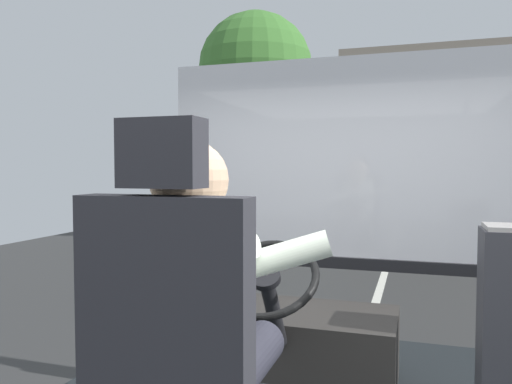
{
  "coord_description": "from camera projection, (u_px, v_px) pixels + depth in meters",
  "views": [
    {
      "loc": [
        0.51,
        -1.86,
        1.87
      ],
      "look_at": [
        -0.3,
        0.64,
        1.74
      ],
      "focal_mm": 34.75,
      "sensor_mm": 36.0,
      "label": 1
    }
  ],
  "objects": [
    {
      "name": "bus_driver",
      "position": [
        199.0,
        310.0,
        1.51
      ],
      "size": [
        0.76,
        0.62,
        0.81
      ],
      "color": "#282833",
      "rests_on": "driver_seat"
    },
    {
      "name": "windshield_panel",
      "position": [
        340.0,
        186.0,
        3.47
      ],
      "size": [
        2.5,
        0.08,
        1.48
      ],
      "color": "silver"
    },
    {
      "name": "ground",
      "position": [
        390.0,
        258.0,
        10.38
      ],
      "size": [
        18.0,
        44.0,
        0.06
      ],
      "color": "#303030"
    },
    {
      "name": "street_tree",
      "position": [
        256.0,
        71.0,
        12.59
      ],
      "size": [
        2.88,
        2.88,
        5.8
      ],
      "color": "#4C3828",
      "rests_on": "ground"
    },
    {
      "name": "steering_console",
      "position": [
        293.0,
        344.0,
        2.69
      ],
      "size": [
        1.1,
        1.02,
        0.84
      ],
      "color": "#282623",
      "rests_on": "bus_floor"
    },
    {
      "name": "fare_box",
      "position": [
        512.0,
        326.0,
        2.26
      ],
      "size": [
        0.27,
        0.26,
        0.92
      ],
      "color": "#333338",
      "rests_on": "bus_floor"
    }
  ]
}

